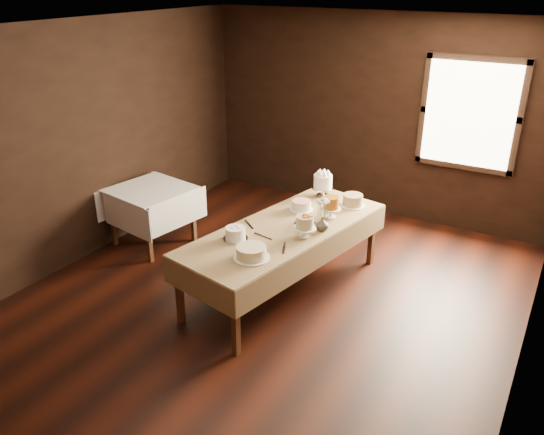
% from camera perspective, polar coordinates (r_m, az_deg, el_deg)
% --- Properties ---
extents(floor, '(5.00, 6.00, 0.01)m').
position_cam_1_polar(floor, '(5.91, -0.99, -9.12)').
color(floor, black).
rests_on(floor, ground).
extents(ceiling, '(5.00, 6.00, 0.01)m').
position_cam_1_polar(ceiling, '(4.95, -1.23, 19.03)').
color(ceiling, beige).
rests_on(ceiling, wall_back).
extents(wall_back, '(5.00, 0.02, 2.80)m').
position_cam_1_polar(wall_back, '(7.87, 10.48, 10.33)').
color(wall_back, black).
rests_on(wall_back, ground).
extents(wall_left, '(0.02, 6.00, 2.80)m').
position_cam_1_polar(wall_left, '(6.84, -19.46, 7.21)').
color(wall_left, black).
rests_on(wall_left, ground).
extents(window, '(1.10, 0.05, 1.30)m').
position_cam_1_polar(window, '(7.44, 19.95, 10.07)').
color(window, '#FFEABF').
rests_on(window, wall_back).
extents(display_table, '(1.43, 2.63, 0.77)m').
position_cam_1_polar(display_table, '(5.82, 1.34, -1.56)').
color(display_table, '#432817').
rests_on(display_table, ground).
extents(side_table, '(1.04, 1.04, 0.76)m').
position_cam_1_polar(side_table, '(7.07, -12.55, 2.30)').
color(side_table, '#432817').
rests_on(side_table, ground).
extents(cake_meringue, '(0.30, 0.30, 0.28)m').
position_cam_1_polar(cake_meringue, '(6.60, 5.33, 3.29)').
color(cake_meringue, silver).
rests_on(cake_meringue, display_table).
extents(cake_speckled, '(0.29, 0.29, 0.14)m').
position_cam_1_polar(cake_speckled, '(6.38, 8.42, 1.77)').
color(cake_speckled, white).
rests_on(cake_speckled, display_table).
extents(cake_lattice, '(0.28, 0.28, 0.10)m').
position_cam_1_polar(cake_lattice, '(6.21, 3.08, 1.20)').
color(cake_lattice, white).
rests_on(cake_lattice, display_table).
extents(cake_caramel, '(0.24, 0.24, 0.26)m').
position_cam_1_polar(cake_caramel, '(6.02, 6.17, 0.94)').
color(cake_caramel, white).
rests_on(cake_caramel, display_table).
extents(cake_flowers, '(0.24, 0.24, 0.24)m').
position_cam_1_polar(cake_flowers, '(5.56, 3.44, -1.07)').
color(cake_flowers, white).
rests_on(cake_flowers, display_table).
extents(cake_swirl, '(0.28, 0.28, 0.13)m').
position_cam_1_polar(cake_swirl, '(5.53, -3.84, -1.72)').
color(cake_swirl, silver).
rests_on(cake_swirl, display_table).
extents(cake_cream, '(0.40, 0.40, 0.12)m').
position_cam_1_polar(cake_cream, '(5.17, -2.17, -3.69)').
color(cake_cream, white).
rests_on(cake_cream, display_table).
extents(cake_server_a, '(0.24, 0.07, 0.01)m').
position_cam_1_polar(cake_server_a, '(5.58, -0.57, -2.11)').
color(cake_server_a, silver).
rests_on(cake_server_a, display_table).
extents(cake_server_b, '(0.12, 0.23, 0.01)m').
position_cam_1_polar(cake_server_b, '(5.33, 1.23, -3.46)').
color(cake_server_b, silver).
rests_on(cake_server_b, display_table).
extents(cake_server_c, '(0.09, 0.24, 0.01)m').
position_cam_1_polar(cake_server_c, '(6.03, 2.78, -0.01)').
color(cake_server_c, silver).
rests_on(cake_server_c, display_table).
extents(cake_server_d, '(0.24, 0.09, 0.01)m').
position_cam_1_polar(cake_server_d, '(5.90, 5.23, -0.65)').
color(cake_server_d, silver).
rests_on(cake_server_d, display_table).
extents(cake_server_e, '(0.21, 0.17, 0.01)m').
position_cam_1_polar(cake_server_e, '(5.83, -2.26, -0.91)').
color(cake_server_e, silver).
rests_on(cake_server_e, display_table).
extents(flower_vase, '(0.15, 0.15, 0.15)m').
position_cam_1_polar(flower_vase, '(5.73, 5.27, -0.70)').
color(flower_vase, '#2D2823').
rests_on(flower_vase, display_table).
extents(flower_bouquet, '(0.14, 0.14, 0.20)m').
position_cam_1_polar(flower_bouquet, '(5.65, 5.34, 1.08)').
color(flower_bouquet, white).
rests_on(flower_bouquet, flower_vase).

